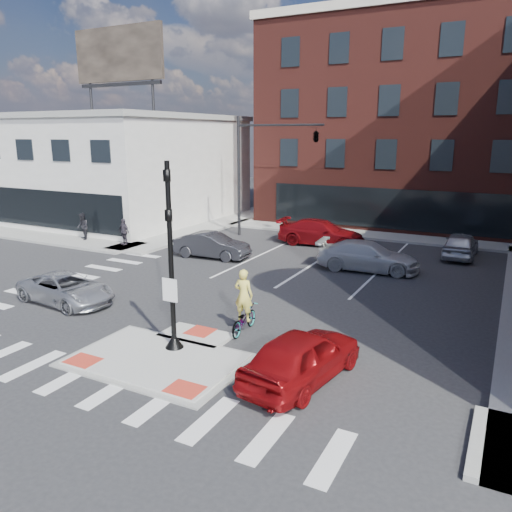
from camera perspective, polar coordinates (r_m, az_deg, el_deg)
The scene contains 18 objects.
ground at distance 16.48m, azimuth -10.12°, elevation -11.10°, with size 120.00×120.00×0.00m, color #28282B.
refuge_island at distance 16.27m, azimuth -10.69°, elevation -11.26°, with size 5.40×4.65×0.13m.
sidewalk_nw at distance 38.15m, azimuth -16.21°, elevation 3.00°, with size 23.50×20.50×0.15m.
sidewalk_n at distance 34.98m, azimuth 16.60°, elevation 2.03°, with size 26.00×3.00×0.15m, color gray.
building_nw at distance 44.62m, azimuth -17.33°, elevation 9.81°, with size 20.40×16.40×14.40m.
building_n at distance 44.17m, azimuth 19.95°, elevation 14.23°, with size 24.40×18.40×15.50m.
building_far_left at distance 65.12m, azimuth 16.06°, elevation 11.66°, with size 10.00×12.00×10.00m, color slate.
signal_pole at distance 15.94m, azimuth -9.62°, elevation -2.88°, with size 0.60×0.60×5.98m.
mast_arm_signal at distance 32.36m, azimuth 4.36°, elevation 12.60°, with size 6.10×2.24×8.00m.
silver_suv at distance 22.17m, azimuth -20.88°, elevation -3.52°, with size 2.05×4.44×1.23m, color #AFB1B7.
red_sedan at distance 14.45m, azimuth 5.31°, elevation -11.29°, with size 1.81×4.49×1.53m, color maroon.
white_pickup at distance 26.26m, azimuth 12.64°, elevation -0.02°, with size 2.10×5.16×1.50m, color silver.
bg_car_dark at distance 28.38m, azimuth -5.07°, elevation 1.23°, with size 1.52×4.36×1.44m, color #29292F.
bg_car_silver at distance 30.62m, azimuth 22.34°, elevation 1.19°, with size 1.73×4.30×1.47m, color silver.
bg_car_red at distance 31.82m, azimuth 7.45°, elevation 2.68°, with size 2.21×5.44×1.58m, color maroon.
cyclist at distance 17.69m, azimuth -1.41°, elevation -6.35°, with size 0.79×1.91×2.33m.
pedestrian_a at distance 34.26m, azimuth -19.21°, elevation 3.21°, with size 0.85×0.66×1.74m, color black.
pedestrian_b at distance 32.01m, azimuth -14.88°, elevation 2.71°, with size 0.96×0.40×1.63m, color #332E38.
Camera 1 is at (9.31, -11.72, 6.89)m, focal length 35.00 mm.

